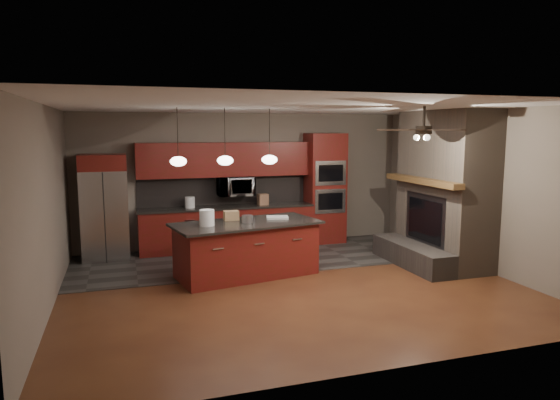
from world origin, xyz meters
name	(u,v)px	position (x,y,z in m)	size (l,w,h in m)	color
ground	(291,285)	(0.00, 0.00, 0.00)	(7.00, 7.00, 0.00)	brown
ceiling	(292,107)	(0.00, 0.00, 2.80)	(7.00, 6.00, 0.02)	white
back_wall	(246,180)	(0.00, 3.00, 1.40)	(7.00, 0.02, 2.80)	slate
right_wall	(478,190)	(3.50, 0.00, 1.40)	(0.02, 6.00, 2.80)	slate
left_wall	(46,209)	(-3.50, 0.00, 1.40)	(0.02, 6.00, 2.80)	slate
slate_tile_patch	(261,257)	(0.00, 1.80, 0.01)	(7.00, 2.40, 0.01)	#373431
fireplace_column	(442,194)	(3.04, 0.40, 1.30)	(1.30, 2.10, 2.80)	#695A4B
back_cabinetry	(226,206)	(-0.48, 2.74, 0.89)	(3.59, 0.64, 2.20)	maroon
oven_tower	(325,188)	(1.70, 2.69, 1.19)	(0.80, 0.63, 2.38)	maroon
microwave	(236,186)	(-0.27, 2.75, 1.30)	(0.73, 0.41, 0.50)	silver
refrigerator	(105,207)	(-2.84, 2.62, 1.00)	(0.85, 0.75, 2.00)	silver
kitchen_island	(247,249)	(-0.55, 0.71, 0.46)	(2.59, 1.54, 0.92)	maroon
white_bucket	(207,218)	(-1.23, 0.61, 1.05)	(0.24, 0.24, 0.26)	white
paint_can	(247,219)	(-0.55, 0.66, 0.98)	(0.19, 0.19, 0.12)	#A7A6AB
paint_tray	(277,217)	(0.05, 0.90, 0.94)	(0.37, 0.26, 0.04)	silver
cardboard_box	(231,216)	(-0.75, 0.99, 1.00)	(0.25, 0.18, 0.16)	#99764F
counter_bucket	(190,202)	(-1.23, 2.70, 1.01)	(0.20, 0.20, 0.22)	white
counter_box	(263,199)	(0.28, 2.65, 1.01)	(0.21, 0.16, 0.23)	#8E6349
pendant_left	(178,161)	(-1.65, 0.70, 1.96)	(0.26, 0.26, 0.92)	black
pendant_center	(225,160)	(-0.90, 0.70, 1.96)	(0.26, 0.26, 0.92)	black
pendant_right	(269,159)	(-0.15, 0.70, 1.96)	(0.26, 0.26, 0.92)	black
ceiling_fan	(424,129)	(1.80, -0.80, 2.46)	(1.27, 1.33, 0.41)	black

